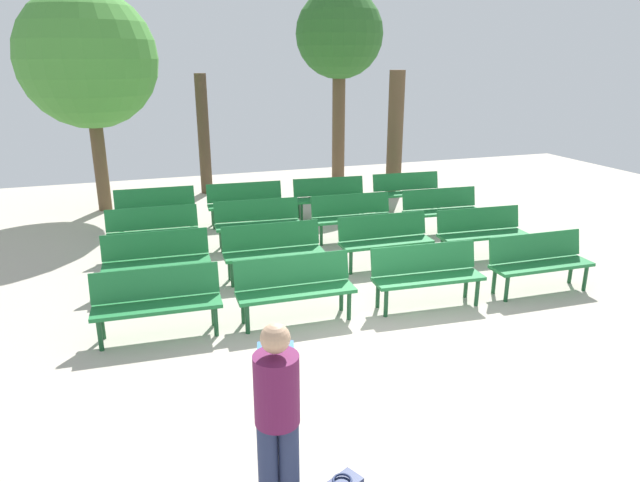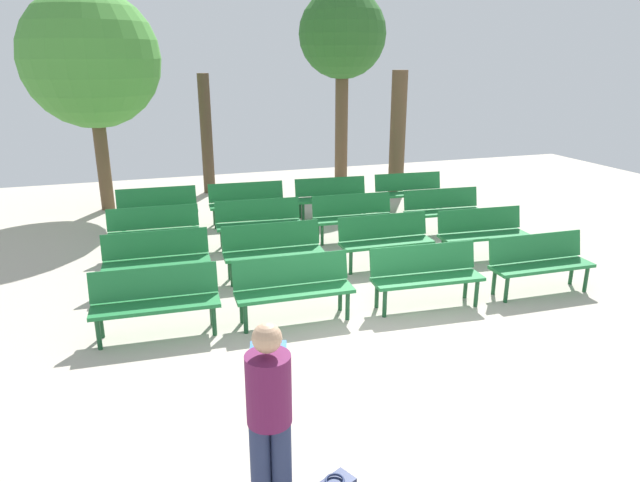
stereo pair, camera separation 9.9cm
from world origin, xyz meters
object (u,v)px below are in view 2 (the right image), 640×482
bench_r2_c3 (443,208)px  bench_r3_c2 (332,195)px  bench_r0_c0 (156,298)px  bench_r1_c0 (157,257)px  bench_r0_c1 (293,285)px  bench_r1_c2 (385,238)px  bench_r3_c3 (409,190)px  bench_r1_c3 (482,230)px  tree_2 (206,135)px  bench_r0_c2 (426,272)px  bench_r2_c0 (154,229)px  bench_r2_c2 (353,214)px  bench_r3_c1 (247,201)px  tree_0 (342,37)px  tree_3 (91,60)px  tree_1 (398,135)px  visitor_with_backpack (269,408)px  bench_r3_c0 (157,206)px  bench_r1_c1 (273,247)px  bench_r0_c3 (539,260)px  bench_r2_c1 (259,220)px

bench_r2_c3 → bench_r3_c2: same height
bench_r0_c0 → bench_r1_c0: 1.63m
bench_r0_c1 → bench_r2_c3: 4.98m
bench_r1_c2 → bench_r3_c3: size_ratio=0.99×
bench_r0_c0 → bench_r1_c3: size_ratio=1.00×
bench_r2_c3 → tree_2: bearing=132.8°
bench_r1_c0 → bench_r1_c2: (3.75, -0.22, 0.00)m
bench_r0_c2 → bench_r2_c0: same height
bench_r1_c2 → bench_r2_c2: size_ratio=0.99×
bench_r3_c1 → tree_2: (-0.37, 3.23, 1.02)m
bench_r0_c2 → tree_0: size_ratio=0.31×
bench_r1_c0 → tree_3: size_ratio=0.33×
tree_1 → tree_2: 4.90m
bench_r2_c2 → tree_0: tree_0 is taller
tree_1 → tree_3: bearing=172.3°
tree_1 → visitor_with_backpack: bearing=-120.6°
bench_r3_c3 → visitor_with_backpack: size_ratio=0.99×
bench_r1_c0 → bench_r3_c2: (3.91, 2.98, 0.00)m
bench_r3_c0 → bench_r0_c2: bearing=-53.4°
bench_r2_c0 → tree_1: 6.79m
bench_r1_c1 → bench_r3_c2: same height
bench_r2_c3 → bench_r3_c0: bearing=164.8°
bench_r1_c1 → bench_r2_c2: size_ratio=1.00×
bench_r1_c3 → bench_r2_c0: same height
bench_r0_c0 → bench_r0_c2: 3.73m
bench_r2_c2 → tree_3: bearing=142.8°
bench_r0_c2 → bench_r3_c0: (-3.45, 5.07, 0.00)m
bench_r0_c1 → bench_r1_c1: bearing=87.9°
bench_r0_c0 → bench_r0_c3: (5.60, -0.36, 0.00)m
bench_r0_c1 → visitor_with_backpack: (-1.10, -3.26, 0.43)m
tree_3 → bench_r3_c0: bearing=-63.7°
bench_r0_c3 → bench_r3_c0: size_ratio=1.00×
bench_r2_c3 → bench_r3_c0: 5.86m
bench_r2_c2 → bench_r3_c3: 2.55m
bench_r1_c1 → tree_0: size_ratio=0.31×
bench_r2_c0 → bench_r3_c1: bearing=40.0°
bench_r1_c3 → visitor_with_backpack: (-4.96, -4.62, 0.43)m
bench_r0_c0 → bench_r1_c1: (1.90, 1.49, 0.00)m
bench_r0_c1 → bench_r3_c3: size_ratio=0.99×
bench_r0_c3 → bench_r1_c2: same height
bench_r0_c0 → bench_r3_c0: size_ratio=1.00×
bench_r3_c2 → bench_r3_c3: bearing=2.3°
bench_r0_c2 → bench_r3_c2: same height
bench_r0_c1 → bench_r0_c2: bearing=-2.7°
bench_r1_c2 → bench_r2_c1: same height
bench_r1_c2 → bench_r3_c2: 3.21m
bench_r1_c3 → bench_r3_c1: same height
bench_r0_c3 → bench_r2_c0: size_ratio=0.99×
bench_r0_c1 → bench_r1_c1: 1.62m
tree_2 → bench_r2_c2: bearing=-66.7°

